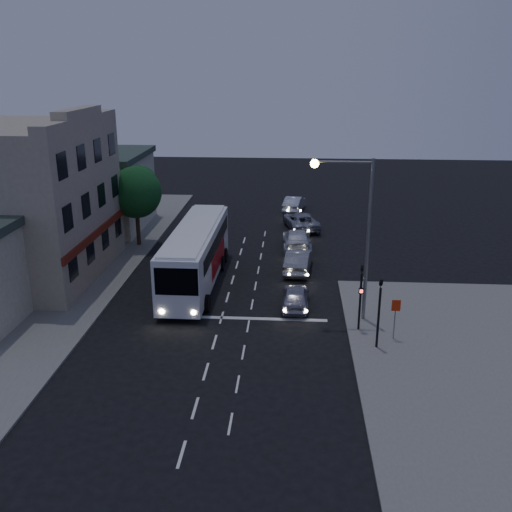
# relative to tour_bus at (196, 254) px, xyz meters

# --- Properties ---
(ground) EXTENTS (120.00, 120.00, 0.00)m
(ground) POSITION_rel_tour_bus_xyz_m (2.28, -7.16, -2.08)
(ground) COLOR black
(sidewalk_near) EXTENTS (12.00, 24.00, 0.12)m
(sidewalk_near) POSITION_rel_tour_bus_xyz_m (15.28, -11.16, -2.02)
(sidewalk_near) COLOR slate
(sidewalk_near) RESTS_ON ground
(sidewalk_far) EXTENTS (12.00, 50.00, 0.12)m
(sidewalk_far) POSITION_rel_tour_bus_xyz_m (-10.72, 0.84, -2.02)
(sidewalk_far) COLOR slate
(sidewalk_far) RESTS_ON ground
(road_markings) EXTENTS (8.00, 30.55, 0.01)m
(road_markings) POSITION_rel_tour_bus_xyz_m (3.56, -3.86, -2.08)
(road_markings) COLOR silver
(road_markings) RESTS_ON ground
(tour_bus) EXTENTS (2.98, 12.58, 3.85)m
(tour_bus) POSITION_rel_tour_bus_xyz_m (0.00, 0.00, 0.00)
(tour_bus) COLOR white
(tour_bus) RESTS_ON ground
(car_suv) EXTENTS (1.69, 3.99, 1.34)m
(car_suv) POSITION_rel_tour_bus_xyz_m (6.46, -3.36, -1.41)
(car_suv) COLOR #A2A2B4
(car_suv) RESTS_ON ground
(car_sedan_a) EXTENTS (2.10, 4.81, 1.54)m
(car_sedan_a) POSITION_rel_tour_bus_xyz_m (6.65, 2.84, -1.31)
(car_sedan_a) COLOR #949494
(car_sedan_a) RESTS_ON ground
(car_sedan_b) EXTENTS (2.29, 5.29, 1.52)m
(car_sedan_b) POSITION_rel_tour_bus_xyz_m (6.56, 7.95, -1.32)
(car_sedan_b) COLOR silver
(car_sedan_b) RESTS_ON ground
(car_sedan_c) EXTENTS (3.54, 5.68, 1.47)m
(car_sedan_c) POSITION_rel_tour_bus_xyz_m (6.93, 13.50, -1.35)
(car_sedan_c) COLOR #9294A2
(car_sedan_c) RESTS_ON ground
(car_extra) EXTENTS (2.36, 4.69, 1.48)m
(car_extra) POSITION_rel_tour_bus_xyz_m (6.32, 19.90, -1.34)
(car_extra) COLOR silver
(car_extra) RESTS_ON ground
(traffic_signal_main) EXTENTS (0.25, 0.35, 4.10)m
(traffic_signal_main) POSITION_rel_tour_bus_xyz_m (9.88, -6.39, 0.34)
(traffic_signal_main) COLOR black
(traffic_signal_main) RESTS_ON sidewalk_near
(traffic_signal_side) EXTENTS (0.18, 0.15, 4.10)m
(traffic_signal_side) POSITION_rel_tour_bus_xyz_m (10.58, -8.36, 0.34)
(traffic_signal_side) COLOR black
(traffic_signal_side) RESTS_ON sidewalk_near
(regulatory_sign) EXTENTS (0.45, 0.12, 2.20)m
(regulatory_sign) POSITION_rel_tour_bus_xyz_m (11.58, -7.40, -0.48)
(regulatory_sign) COLOR slate
(regulatory_sign) RESTS_ON sidewalk_near
(streetlight) EXTENTS (3.32, 0.44, 9.00)m
(streetlight) POSITION_rel_tour_bus_xyz_m (9.62, -4.96, 3.65)
(streetlight) COLOR slate
(streetlight) RESTS_ON sidewalk_near
(main_building) EXTENTS (10.12, 12.00, 11.00)m
(main_building) POSITION_rel_tour_bus_xyz_m (-11.68, 0.84, 3.08)
(main_building) COLOR gray
(main_building) RESTS_ON sidewalk_far
(low_building_north) EXTENTS (9.40, 9.40, 6.50)m
(low_building_north) POSITION_rel_tour_bus_xyz_m (-11.22, 12.84, 1.31)
(low_building_north) COLOR tan
(low_building_north) RESTS_ON sidewalk_far
(street_tree) EXTENTS (4.00, 4.00, 6.20)m
(street_tree) POSITION_rel_tour_bus_xyz_m (-5.93, 7.86, 2.42)
(street_tree) COLOR black
(street_tree) RESTS_ON sidewalk_far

